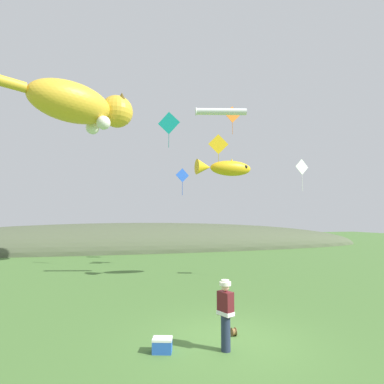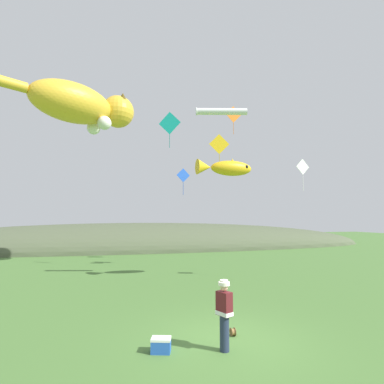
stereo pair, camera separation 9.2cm
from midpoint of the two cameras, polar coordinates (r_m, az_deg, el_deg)
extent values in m
plane|color=#477033|center=(9.23, 6.76, -26.41)|extent=(120.00, 120.00, 0.00)
ellipsoid|color=#4C563D|center=(35.70, -9.86, -10.51)|extent=(58.46, 12.42, 5.86)
cylinder|color=#232D47|center=(8.50, 6.10, -25.17)|extent=(0.24, 0.24, 0.88)
cube|color=#59191E|center=(8.27, 6.05, -20.35)|extent=(0.38, 0.46, 0.60)
cube|color=white|center=(8.34, 6.07, -21.94)|extent=(0.40, 0.49, 0.10)
sphere|color=beige|center=(8.18, 6.02, -17.57)|extent=(0.20, 0.20, 0.20)
cylinder|color=silver|center=(8.16, 6.01, -16.96)|extent=(0.30, 0.30, 0.09)
cylinder|color=silver|center=(8.15, 6.01, -16.54)|extent=(0.20, 0.20, 0.07)
cylinder|color=olive|center=(9.57, 7.64, -24.88)|extent=(0.11, 0.17, 0.17)
cylinder|color=brown|center=(9.55, 7.30, -24.93)|extent=(0.02, 0.23, 0.23)
cylinder|color=brown|center=(9.59, 7.97, -24.84)|extent=(0.02, 0.23, 0.23)
cube|color=blue|center=(8.52, -6.02, -27.21)|extent=(0.55, 0.44, 0.30)
cube|color=white|center=(8.45, -6.01, -26.08)|extent=(0.56, 0.45, 0.06)
ellipsoid|color=gold|center=(21.56, -22.13, 15.53)|extent=(6.05, 5.12, 2.55)
ellipsoid|color=white|center=(21.49, -21.53, 14.27)|extent=(3.79, 3.09, 1.40)
sphere|color=gold|center=(23.02, -14.24, 14.63)|extent=(2.30, 2.30, 2.30)
cone|color=#503E10|center=(23.83, -15.00, 16.10)|extent=(1.12, 1.12, 0.77)
cone|color=#503E10|center=(22.81, -13.34, 17.05)|extent=(1.12, 1.12, 0.77)
sphere|color=white|center=(22.61, -18.53, 11.54)|extent=(0.92, 0.92, 0.92)
sphere|color=white|center=(21.29, -16.64, 12.53)|extent=(0.92, 0.92, 0.92)
ellipsoid|color=gold|center=(17.10, 7.23, 4.48)|extent=(2.46, 0.97, 0.86)
cone|color=gold|center=(16.54, 2.05, 4.78)|extent=(0.81, 0.88, 0.86)
cone|color=gold|center=(17.20, 7.44, 5.67)|extent=(0.41, 0.41, 0.40)
sphere|color=black|center=(17.18, 10.06, 4.72)|extent=(0.20, 0.20, 0.20)
cylinder|color=white|center=(16.95, 5.42, 15.00)|extent=(2.76, 1.00, 0.36)
torus|color=white|center=(16.86, 0.60, 15.09)|extent=(0.16, 0.44, 0.44)
cube|color=#19BFBF|center=(20.40, -4.56, 12.97)|extent=(1.35, 0.75, 1.53)
cylinder|color=black|center=(20.41, -4.56, 12.96)|extent=(0.91, 0.51, 0.02)
cube|color=#118585|center=(20.06, -4.58, 9.66)|extent=(0.03, 0.02, 0.90)
cube|color=yellow|center=(20.74, 4.91, 9.07)|extent=(1.38, 0.26, 1.40)
cylinder|color=black|center=(20.75, 4.90, 9.06)|extent=(0.93, 0.18, 0.02)
cube|color=#A98511|center=(20.49, 4.94, 5.95)|extent=(0.03, 0.01, 0.90)
cube|color=white|center=(17.68, 20.05, 4.51)|extent=(0.89, 0.14, 0.90)
cylinder|color=black|center=(17.69, 20.03, 4.50)|extent=(0.60, 0.10, 0.02)
cube|color=#A9A9A9|center=(17.55, 20.14, 1.62)|extent=(0.03, 0.01, 0.90)
cube|color=blue|center=(20.74, -1.97, 3.21)|extent=(0.97, 0.15, 0.98)
cylinder|color=black|center=(20.75, -1.98, 3.20)|extent=(0.65, 0.10, 0.02)
cube|color=#1A3E97|center=(20.62, -1.98, 0.63)|extent=(0.03, 0.01, 0.90)
cube|color=orange|center=(23.65, 7.58, 14.42)|extent=(1.28, 0.10, 1.28)
cylinder|color=black|center=(23.66, 7.57, 14.41)|extent=(0.86, 0.07, 0.02)
cube|color=#A95011|center=(23.31, 7.61, 11.89)|extent=(0.03, 0.01, 0.90)
camera|label=1|loc=(0.05, -90.21, 0.02)|focal=28.00mm
camera|label=2|loc=(0.05, 89.79, -0.02)|focal=28.00mm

